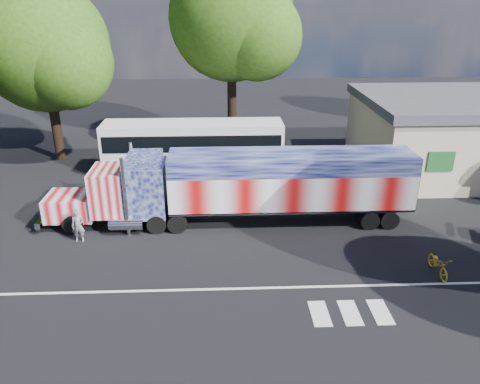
{
  "coord_description": "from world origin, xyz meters",
  "views": [
    {
      "loc": [
        -0.93,
        -19.6,
        11.53
      ],
      "look_at": [
        0.0,
        3.0,
        1.9
      ],
      "focal_mm": 35.0,
      "sensor_mm": 36.0,
      "label": 1
    }
  ],
  "objects_px": {
    "woman": "(78,226)",
    "bicycle": "(438,264)",
    "semi_truck": "(245,185)",
    "tree_n_mid": "(233,19)",
    "tree_nw_a": "(46,47)",
    "coach_bus": "(193,147)"
  },
  "relations": [
    {
      "from": "woman",
      "to": "tree_n_mid",
      "type": "height_order",
      "value": "tree_n_mid"
    },
    {
      "from": "bicycle",
      "to": "semi_truck",
      "type": "bearing_deg",
      "value": 145.4
    },
    {
      "from": "bicycle",
      "to": "woman",
      "type": "bearing_deg",
      "value": 166.39
    },
    {
      "from": "woman",
      "to": "bicycle",
      "type": "height_order",
      "value": "woman"
    },
    {
      "from": "coach_bus",
      "to": "woman",
      "type": "distance_m",
      "value": 11.08
    },
    {
      "from": "coach_bus",
      "to": "woman",
      "type": "relative_size",
      "value": 7.15
    },
    {
      "from": "woman",
      "to": "tree_n_mid",
      "type": "xyz_separation_m",
      "value": [
        8.24,
        15.13,
        8.97
      ]
    },
    {
      "from": "coach_bus",
      "to": "bicycle",
      "type": "height_order",
      "value": "coach_bus"
    },
    {
      "from": "coach_bus",
      "to": "woman",
      "type": "bearing_deg",
      "value": -118.68
    },
    {
      "from": "bicycle",
      "to": "tree_nw_a",
      "type": "relative_size",
      "value": 0.14
    },
    {
      "from": "tree_n_mid",
      "to": "bicycle",
      "type": "bearing_deg",
      "value": -65.72
    },
    {
      "from": "bicycle",
      "to": "tree_nw_a",
      "type": "height_order",
      "value": "tree_nw_a"
    },
    {
      "from": "semi_truck",
      "to": "bicycle",
      "type": "xyz_separation_m",
      "value": [
        8.31,
        -5.49,
        -1.68
      ]
    },
    {
      "from": "semi_truck",
      "to": "woman",
      "type": "height_order",
      "value": "semi_truck"
    },
    {
      "from": "semi_truck",
      "to": "coach_bus",
      "type": "relative_size",
      "value": 1.62
    },
    {
      "from": "tree_n_mid",
      "to": "tree_nw_a",
      "type": "bearing_deg",
      "value": -170.6
    },
    {
      "from": "bicycle",
      "to": "tree_n_mid",
      "type": "height_order",
      "value": "tree_n_mid"
    },
    {
      "from": "semi_truck",
      "to": "coach_bus",
      "type": "height_order",
      "value": "semi_truck"
    },
    {
      "from": "coach_bus",
      "to": "bicycle",
      "type": "relative_size",
      "value": 6.65
    },
    {
      "from": "woman",
      "to": "tree_nw_a",
      "type": "xyz_separation_m",
      "value": [
        -4.79,
        12.98,
        7.25
      ]
    },
    {
      "from": "bicycle",
      "to": "tree_n_mid",
      "type": "relative_size",
      "value": 0.13
    },
    {
      "from": "woman",
      "to": "bicycle",
      "type": "distance_m",
      "value": 17.15
    }
  ]
}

